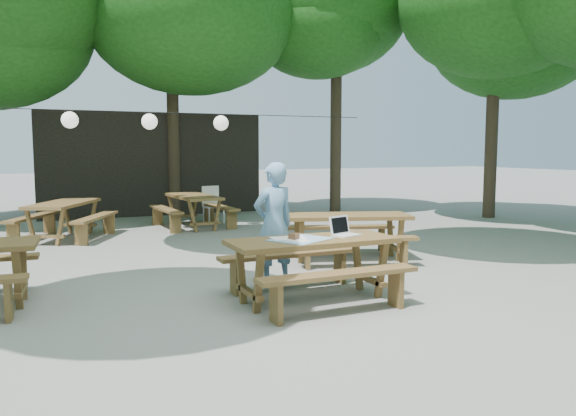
% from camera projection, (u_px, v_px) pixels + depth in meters
% --- Properties ---
extents(ground, '(80.00, 80.00, 0.00)m').
position_uv_depth(ground, '(263.00, 296.00, 6.94)').
color(ground, slate).
rests_on(ground, ground).
extents(pavilion, '(6.00, 3.00, 2.80)m').
position_uv_depth(pavilion, '(145.00, 163.00, 16.51)').
color(pavilion, black).
rests_on(pavilion, ground).
extents(main_picnic_table, '(2.00, 1.58, 0.75)m').
position_uv_depth(main_picnic_table, '(312.00, 269.00, 6.71)').
color(main_picnic_table, brown).
rests_on(main_picnic_table, ground).
extents(picnic_table_ne, '(2.31, 2.10, 0.75)m').
position_uv_depth(picnic_table_ne, '(347.00, 236.00, 9.19)').
color(picnic_table_ne, brown).
rests_on(picnic_table_ne, ground).
extents(picnic_table_far_w, '(2.26, 2.40, 0.75)m').
position_uv_depth(picnic_table_far_w, '(64.00, 220.00, 11.29)').
color(picnic_table_far_w, brown).
rests_on(picnic_table_far_w, ground).
extents(picnic_table_far_e, '(1.68, 2.04, 0.75)m').
position_uv_depth(picnic_table_far_e, '(193.00, 211.00, 13.01)').
color(picnic_table_far_e, brown).
rests_on(picnic_table_far_e, ground).
extents(woman, '(0.65, 0.48, 1.64)m').
position_uv_depth(woman, '(274.00, 224.00, 7.43)').
color(woman, '#71A1CE').
rests_on(woman, ground).
extents(plastic_chair, '(0.48, 0.48, 0.90)m').
position_uv_depth(plastic_chair, '(213.00, 212.00, 13.86)').
color(plastic_chair, silver).
rests_on(plastic_chair, ground).
extents(laptop, '(0.40, 0.35, 0.24)m').
position_uv_depth(laptop, '(343.00, 231.00, 6.90)').
color(laptop, white).
rests_on(laptop, main_picnic_table).
extents(tabletop_clutter, '(0.83, 0.79, 0.08)m').
position_uv_depth(tabletop_clutter, '(298.00, 239.00, 6.60)').
color(tabletop_clutter, teal).
rests_on(tabletop_clutter, main_picnic_table).
extents(paper_lanterns, '(9.00, 0.34, 0.38)m').
position_uv_depth(paper_lanterns, '(150.00, 121.00, 12.04)').
color(paper_lanterns, black).
rests_on(paper_lanterns, ground).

